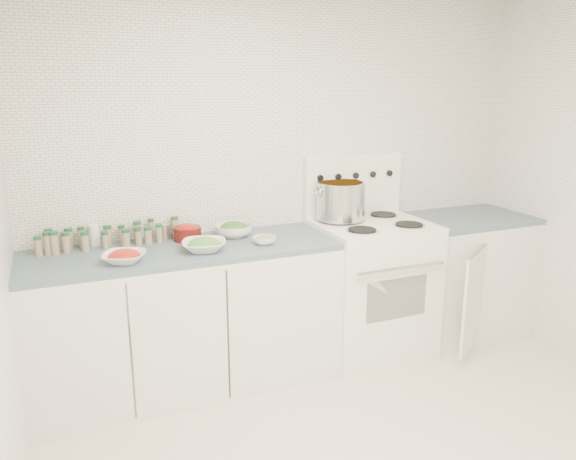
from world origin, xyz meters
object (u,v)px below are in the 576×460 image
object	(u,v)px
stock_pot	(341,199)
bowl_tomato	(124,257)
stove	(370,283)
bowl_snowpea	(204,245)

from	to	relation	value
stock_pot	bowl_tomato	world-z (taller)	stock_pot
stove	bowl_snowpea	bearing A→B (deg)	-174.99
stock_pot	bowl_snowpea	world-z (taller)	stock_pot
bowl_snowpea	stove	bearing A→B (deg)	5.01
stove	bowl_snowpea	world-z (taller)	stove
stove	bowl_tomato	bearing A→B (deg)	-174.87
stove	stock_pot	bearing A→B (deg)	141.57
stock_pot	bowl_tomato	distance (m)	1.52
stove	stock_pot	world-z (taller)	stove
stock_pot	stove	bearing A→B (deg)	-38.43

